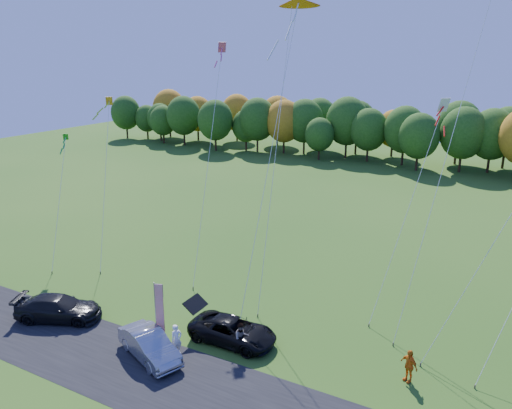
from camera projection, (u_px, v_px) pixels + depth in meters
The scene contains 18 objects.
ground at pixel (208, 343), 29.61m from camera, with size 160.00×160.00×0.00m, color #255015.
asphalt_strip at pixel (165, 379), 26.24m from camera, with size 90.00×6.00×0.01m, color black.
tree_line at pixel (410, 167), 75.85m from camera, with size 116.00×12.00×10.00m, color #1E4711, non-canonical shape.
black_suv at pixel (233, 331), 29.51m from camera, with size 2.45×5.30×1.47m, color black.
silver_sedan at pixel (149, 345), 27.97m from camera, with size 1.66×4.76×1.57m, color #9B9B9F.
dark_truck_a at pixel (58, 308), 32.05m from camera, with size 2.21×5.45×1.58m, color black.
person_tailgate_a at pixel (177, 340), 28.22m from camera, with size 0.67×0.44×1.84m, color white.
person_tailgate_b at pixel (241, 338), 28.43m from camera, with size 0.89×0.69×1.83m, color gray.
person_east at pixel (409, 366), 25.89m from camera, with size 1.07×0.45×1.83m, color orange.
feather_flag at pixel (159, 307), 28.67m from camera, with size 0.52×0.22×4.03m.
kite_delta_blue at pixel (285, 70), 33.29m from camera, with size 3.69×12.14×31.16m.
kite_parafoil_orange at pixel (473, 63), 28.29m from camera, with size 5.79×11.28×32.25m.
kite_delta_red at pixel (273, 139), 31.86m from camera, with size 2.83×10.61×21.34m.
kite_parafoil_rainbow at pixel (505, 225), 26.17m from camera, with size 7.76×6.37×15.98m.
kite_diamond_yellow at pixel (105, 183), 40.40m from camera, with size 4.14×6.63×13.40m.
kite_diamond_green at pixel (59, 201), 40.67m from camera, with size 3.91×6.14×10.25m.
kite_diamond_white at pixel (407, 214), 31.02m from camera, with size 3.08×5.90×14.29m.
kite_diamond_pink at pixel (208, 163), 37.21m from camera, with size 2.27×7.75×17.72m.
Camera 1 is at (14.97, -21.44, 16.38)m, focal length 35.00 mm.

